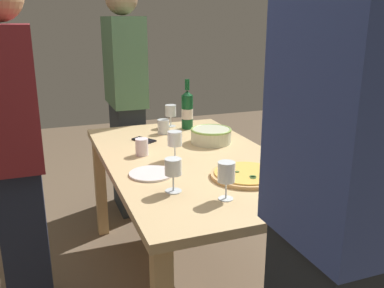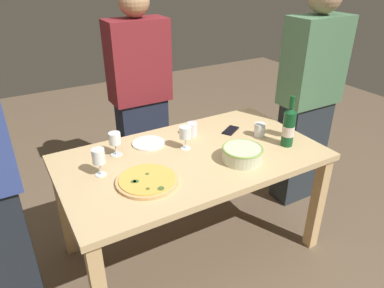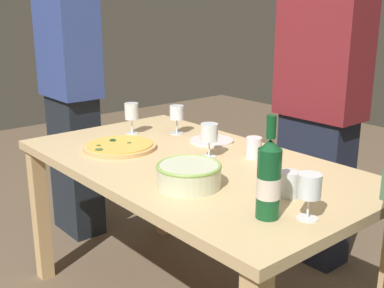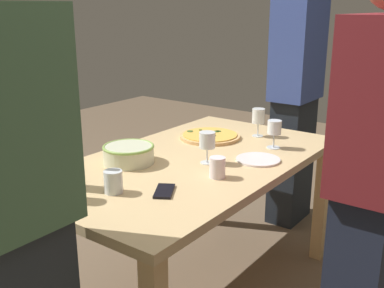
% 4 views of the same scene
% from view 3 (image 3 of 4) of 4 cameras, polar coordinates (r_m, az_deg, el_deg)
% --- Properties ---
extents(dining_table, '(1.60, 0.90, 0.75)m').
position_cam_3_polar(dining_table, '(2.16, 0.00, -4.32)').
color(dining_table, '#D5B47D').
rests_on(dining_table, ground).
extents(pizza, '(0.34, 0.34, 0.03)m').
position_cam_3_polar(pizza, '(2.32, -8.37, -0.27)').
color(pizza, tan).
rests_on(pizza, dining_table).
extents(serving_bowl, '(0.24, 0.24, 0.09)m').
position_cam_3_polar(serving_bowl, '(1.82, -0.37, -3.53)').
color(serving_bowl, beige).
rests_on(serving_bowl, dining_table).
extents(wine_bottle, '(0.08, 0.08, 0.33)m').
position_cam_3_polar(wine_bottle, '(1.56, 8.90, -4.01)').
color(wine_bottle, '#124B24').
rests_on(wine_bottle, dining_table).
extents(wine_glass_near_pizza, '(0.07, 0.07, 0.15)m').
position_cam_3_polar(wine_glass_near_pizza, '(2.54, -1.79, 3.47)').
color(wine_glass_near_pizza, white).
rests_on(wine_glass_near_pizza, dining_table).
extents(wine_glass_by_bottle, '(0.08, 0.08, 0.15)m').
position_cam_3_polar(wine_glass_by_bottle, '(1.58, 13.46, -4.90)').
color(wine_glass_by_bottle, white).
rests_on(wine_glass_by_bottle, dining_table).
extents(wine_glass_far_left, '(0.08, 0.08, 0.15)m').
position_cam_3_polar(wine_glass_far_left, '(2.15, 2.02, 1.17)').
color(wine_glass_far_left, white).
rests_on(wine_glass_far_left, dining_table).
extents(wine_glass_far_right, '(0.07, 0.07, 0.16)m').
position_cam_3_polar(wine_glass_far_right, '(2.56, -7.02, 3.61)').
color(wine_glass_far_right, white).
rests_on(wine_glass_far_right, dining_table).
extents(cup_amber, '(0.08, 0.08, 0.09)m').
position_cam_3_polar(cup_amber, '(1.76, 11.07, -4.61)').
color(cup_amber, white).
rests_on(cup_amber, dining_table).
extents(cup_ceramic, '(0.07, 0.07, 0.09)m').
position_cam_3_polar(cup_ceramic, '(2.18, 7.18, -0.40)').
color(cup_ceramic, white).
rests_on(cup_ceramic, dining_table).
extents(side_plate, '(0.21, 0.21, 0.01)m').
position_cam_3_polar(side_plate, '(2.42, 2.29, 0.40)').
color(side_plate, white).
rests_on(side_plate, dining_table).
extents(cell_phone, '(0.16, 0.13, 0.01)m').
position_cam_3_polar(cell_phone, '(1.97, 11.27, -3.65)').
color(cell_phone, black).
rests_on(cell_phone, dining_table).
extents(person_host, '(0.45, 0.24, 1.67)m').
position_cam_3_polar(person_host, '(2.70, 14.52, 3.52)').
color(person_host, '#1E2537').
rests_on(person_host, ground).
extents(person_guest_right, '(0.38, 0.24, 1.76)m').
position_cam_3_polar(person_guest_right, '(3.03, -13.89, 6.15)').
color(person_guest_right, '#1F252E').
rests_on(person_guest_right, ground).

